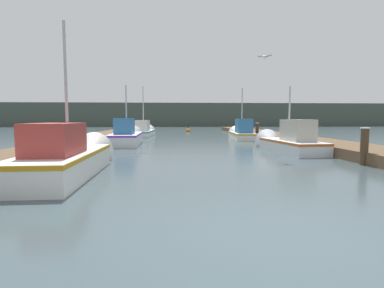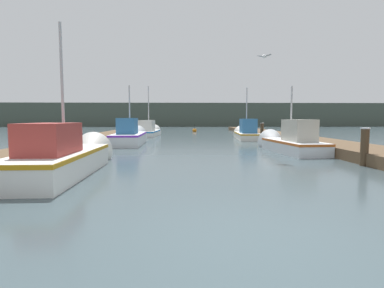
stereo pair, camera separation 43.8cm
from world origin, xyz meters
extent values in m
plane|color=#38474C|center=(0.00, 0.00, 0.00)|extent=(200.00, 200.00, 0.00)
cube|color=brown|center=(-6.44, 16.00, 0.21)|extent=(2.59, 40.00, 0.42)
cube|color=brown|center=(6.44, 16.00, 0.21)|extent=(2.59, 40.00, 0.42)
cube|color=#424C42|center=(0.00, 60.48, 2.23)|extent=(120.00, 16.00, 4.45)
cube|color=silver|center=(-4.26, 4.53, 0.34)|extent=(1.62, 4.73, 0.68)
cube|color=#BE8514|center=(-4.26, 4.53, 0.62)|extent=(1.65, 4.76, 0.10)
cone|color=silver|center=(-4.31, 7.36, 0.34)|extent=(1.47, 0.99, 1.45)
cube|color=#99332D|center=(-4.24, 3.95, 1.07)|extent=(1.09, 1.86, 0.78)
cylinder|color=#B2B2B7|center=(-4.26, 4.89, 2.45)|extent=(0.08, 0.08, 3.55)
cube|color=silver|center=(4.19, 9.86, 0.28)|extent=(1.81, 4.28, 0.57)
cube|color=#B7551F|center=(4.19, 9.86, 0.51)|extent=(1.85, 4.31, 0.10)
cone|color=silver|center=(3.99, 12.36, 0.28)|extent=(1.46, 0.95, 1.40)
cube|color=#B2AD9E|center=(4.24, 9.34, 1.05)|extent=(1.10, 1.71, 0.96)
cylinder|color=#B2B2B7|center=(4.17, 10.18, 1.82)|extent=(0.08, 0.08, 2.50)
cube|color=silver|center=(-4.12, 14.32, 0.34)|extent=(1.75, 4.77, 0.69)
cube|color=purple|center=(-4.12, 14.32, 0.63)|extent=(1.78, 4.80, 0.10)
cone|color=silver|center=(-4.21, 17.15, 0.34)|extent=(1.55, 0.99, 1.52)
cube|color=#2D6699|center=(-4.10, 13.73, 1.14)|extent=(1.06, 1.81, 0.91)
cylinder|color=#B2B2B7|center=(-4.13, 14.67, 2.12)|extent=(0.08, 0.08, 2.87)
cube|color=silver|center=(3.92, 18.66, 0.25)|extent=(1.75, 4.52, 0.51)
cube|color=#B78119|center=(3.92, 18.66, 0.45)|extent=(1.78, 4.55, 0.10)
cone|color=silver|center=(4.10, 21.39, 0.25)|extent=(1.45, 1.14, 1.38)
cube|color=#2D6699|center=(3.88, 18.10, 1.02)|extent=(1.18, 1.87, 1.04)
cylinder|color=#B2B2B7|center=(3.94, 18.99, 2.19)|extent=(0.08, 0.08, 3.37)
cube|color=silver|center=(-3.98, 22.84, 0.25)|extent=(1.76, 5.24, 0.49)
cube|color=#0F60AA|center=(-3.98, 22.84, 0.43)|extent=(1.79, 5.27, 0.10)
cone|color=silver|center=(-3.85, 25.90, 0.25)|extent=(1.50, 1.00, 1.46)
cube|color=silver|center=(-4.01, 22.19, 0.95)|extent=(1.25, 2.14, 0.91)
cylinder|color=#B2B2B7|center=(-3.96, 23.23, 2.45)|extent=(0.08, 0.08, 3.91)
cylinder|color=#473523|center=(5.17, 19.10, 0.60)|extent=(0.25, 0.25, 1.19)
cylinder|color=silver|center=(5.17, 19.10, 1.21)|extent=(0.29, 0.29, 0.04)
cylinder|color=#473523|center=(5.15, 6.02, 0.62)|extent=(0.26, 0.26, 1.23)
cylinder|color=silver|center=(5.15, 6.02, 1.25)|extent=(0.30, 0.30, 0.04)
cylinder|color=#473523|center=(5.02, 11.81, 0.59)|extent=(0.22, 0.22, 1.18)
cylinder|color=silver|center=(5.02, 11.81, 1.20)|extent=(0.26, 0.26, 0.04)
sphere|color=#BF6513|center=(0.43, 30.94, 0.14)|extent=(0.50, 0.50, 0.50)
cylinder|color=black|center=(0.43, 30.94, 0.64)|extent=(0.06, 0.06, 0.50)
ellipsoid|color=white|center=(2.31, 8.17, 4.00)|extent=(0.27, 0.31, 0.12)
cube|color=gray|center=(2.19, 8.24, 4.02)|extent=(0.29, 0.25, 0.07)
cube|color=gray|center=(2.42, 8.09, 4.02)|extent=(0.29, 0.25, 0.07)
camera|label=1|loc=(-1.31, -3.68, 1.59)|focal=28.00mm
camera|label=2|loc=(-0.87, -3.70, 1.59)|focal=28.00mm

